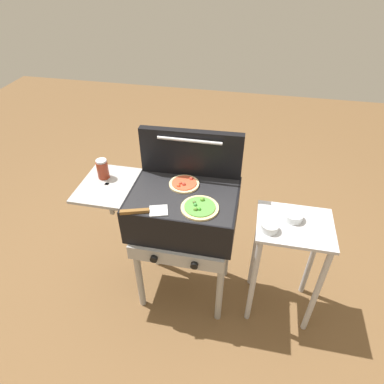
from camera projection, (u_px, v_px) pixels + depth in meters
The scene contains 10 objects.
ground_plane at pixel (185, 288), 2.50m from camera, with size 8.00×8.00×0.00m, color brown.
grill at pixel (182, 212), 2.03m from camera, with size 0.96×0.53×0.90m.
grill_lid_open at pixel (191, 153), 2.02m from camera, with size 0.63×0.09×0.30m.
pizza_pepperoni at pixel (184, 184), 2.01m from camera, with size 0.18×0.18×0.03m.
pizza_veggie at pixel (200, 207), 1.84m from camera, with size 0.21×0.21×0.04m.
sauce_jar at pixel (103, 169), 2.04m from camera, with size 0.07×0.07×0.13m.
spatula at pixel (145, 211), 1.81m from camera, with size 0.27×0.13×0.02m.
prep_table at pixel (288, 251), 2.05m from camera, with size 0.44×0.36×0.78m.
topping_bowl_near at pixel (293, 216), 1.94m from camera, with size 0.11×0.11×0.04m.
topping_bowl_far at pixel (270, 227), 1.86m from camera, with size 0.10×0.10×0.04m.
Camera 1 is at (0.36, -1.49, 2.10)m, focal length 31.11 mm.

